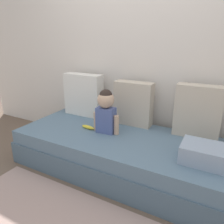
% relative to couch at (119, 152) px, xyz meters
% --- Properties ---
extents(ground_plane, '(12.00, 12.00, 0.00)m').
position_rel_couch_xyz_m(ground_plane, '(0.00, 0.00, -0.20)').
color(ground_plane, brown).
extents(back_wall, '(5.48, 0.10, 2.53)m').
position_rel_couch_xyz_m(back_wall, '(0.00, 0.60, 1.07)').
color(back_wall, silver).
rests_on(back_wall, ground).
extents(couch, '(2.28, 0.94, 0.40)m').
position_rel_couch_xyz_m(couch, '(0.00, 0.00, 0.00)').
color(couch, '#495F70').
rests_on(couch, ground).
extents(throw_pillow_left, '(0.52, 0.16, 0.54)m').
position_rel_couch_xyz_m(throw_pillow_left, '(-0.71, 0.37, 0.47)').
color(throw_pillow_left, silver).
rests_on(throw_pillow_left, couch).
extents(throw_pillow_center, '(0.44, 0.16, 0.51)m').
position_rel_couch_xyz_m(throw_pillow_center, '(0.00, 0.37, 0.46)').
color(throw_pillow_center, '#C1B29E').
rests_on(throw_pillow_center, couch).
extents(throw_pillow_right, '(0.45, 0.16, 0.54)m').
position_rel_couch_xyz_m(throw_pillow_right, '(0.71, 0.37, 0.47)').
color(throw_pillow_right, '#C1B29E').
rests_on(throw_pillow_right, couch).
extents(toddler, '(0.31, 0.18, 0.48)m').
position_rel_couch_xyz_m(toddler, '(-0.17, 0.02, 0.46)').
color(toddler, '#4C5B93').
rests_on(toddler, couch).
extents(banana, '(0.17, 0.06, 0.04)m').
position_rel_couch_xyz_m(banana, '(-0.39, -0.01, 0.22)').
color(banana, yellow).
rests_on(banana, couch).
extents(folded_blanket, '(0.40, 0.28, 0.15)m').
position_rel_couch_xyz_m(folded_blanket, '(0.86, -0.12, 0.28)').
color(folded_blanket, '#8E9EB2').
rests_on(folded_blanket, couch).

